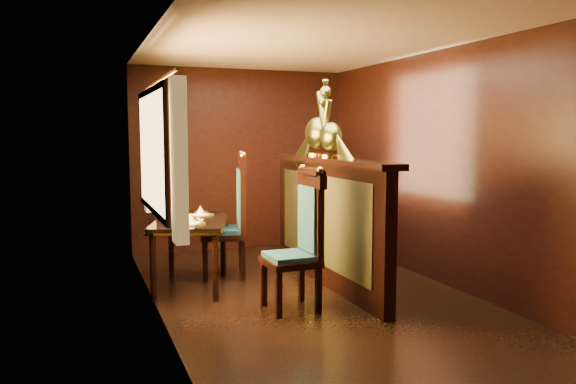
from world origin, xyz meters
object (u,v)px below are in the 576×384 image
Objects in this scene: chair_left at (303,235)px; peacock_right at (318,119)px; chair_right at (235,212)px; peacock_left at (331,124)px; dining_table at (191,226)px.

peacock_right is at bearing 58.06° from chair_left.
chair_left is at bearing -65.28° from chair_right.
peacock_right is at bearing 90.00° from peacock_left.
chair_left is 1.31m from peacock_left.
dining_table is at bearing 173.01° from peacock_right.
chair_left is 0.93× the size of chair_right.
chair_right is (-0.28, 1.35, 0.05)m from chair_left.
peacock_left is (0.55, 0.60, 1.02)m from chair_left.
dining_table is 1.79m from peacock_right.
dining_table is at bearing -143.26° from chair_right.
dining_table is 0.97× the size of chair_right.
chair_right is (0.55, 0.24, 0.09)m from dining_table.
peacock_right is (0.55, 0.94, 1.08)m from chair_left.
chair_left is 1.53m from peacock_right.
peacock_left reaches higher than chair_right.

